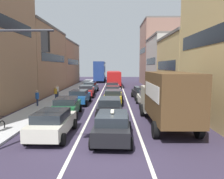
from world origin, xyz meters
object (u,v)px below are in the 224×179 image
at_px(taxi_centre_lane_front, 113,125).
at_px(sedan_centre_lane_second, 110,106).
at_px(sedan_left_lane_third, 79,97).
at_px(sedan_left_lane_fifth, 90,87).
at_px(removalist_box_truck, 167,97).
at_px(bus_mid_queue_primary, 114,77).
at_px(sedan_left_lane_front, 53,123).
at_px(pedestrian_far_sidewalk, 37,97).
at_px(sedan_right_lane_behind_truck, 148,99).
at_px(traffic_light_pole, 1,70).
at_px(bus_far_queue_secondary, 100,71).
at_px(hatchback_centre_lane_third, 113,96).
at_px(sedan_centre_lane_fifth, 113,87).
at_px(pedestrian_mid_sidewalk, 56,93).
at_px(pedestrian_near_kerb, 57,90).
at_px(wagon_right_lane_far, 141,92).
at_px(wagon_left_lane_second, 67,106).
at_px(coupe_centre_lane_fourth, 113,91).
at_px(sedan_left_lane_fourth, 86,91).

xyz_separation_m(taxi_centre_lane_front, sedan_centre_lane_second, (-0.27, 5.47, -0.00)).
distance_m(sedan_left_lane_third, sedan_left_lane_fifth, 10.74).
bearing_deg(removalist_box_truck, sedan_left_lane_third, 39.89).
relative_size(removalist_box_truck, bus_mid_queue_primary, 0.73).
relative_size(removalist_box_truck, taxi_centre_lane_front, 1.77).
bearing_deg(sedan_left_lane_front, pedestrian_far_sidewalk, 25.74).
bearing_deg(sedan_left_lane_third, sedan_right_lane_behind_truck, -99.51).
xyz_separation_m(traffic_light_pole, bus_far_queue_secondary, (0.93, 46.20, -0.99)).
relative_size(hatchback_centre_lane_third, bus_mid_queue_primary, 0.41).
height_order(sedan_centre_lane_fifth, pedestrian_far_sidewalk, pedestrian_far_sidewalk).
bearing_deg(taxi_centre_lane_front, pedestrian_far_sidewalk, 41.07).
relative_size(sedan_centre_lane_fifth, pedestrian_mid_sidewalk, 2.62).
relative_size(sedan_right_lane_behind_truck, bus_far_queue_secondary, 0.41).
bearing_deg(hatchback_centre_lane_third, sedan_centre_lane_second, -179.97).
xyz_separation_m(sedan_centre_lane_second, pedestrian_near_kerb, (-6.75, 9.81, 0.15)).
distance_m(sedan_centre_lane_second, wagon_right_lane_far, 9.95).
xyz_separation_m(wagon_left_lane_second, hatchback_centre_lane_third, (3.68, 5.61, 0.00)).
bearing_deg(bus_far_queue_secondary, coupe_centre_lane_fourth, -173.34).
height_order(sedan_left_lane_front, sedan_centre_lane_fifth, same).
height_order(sedan_left_lane_third, pedestrian_near_kerb, pedestrian_near_kerb).
bearing_deg(pedestrian_mid_sidewalk, wagon_right_lane_far, 177.27).
xyz_separation_m(sedan_left_lane_fourth, bus_mid_queue_primary, (3.48, 14.88, 0.96)).
height_order(removalist_box_truck, hatchback_centre_lane_third, removalist_box_truck).
relative_size(traffic_light_pole, bus_far_queue_secondary, 0.52).
height_order(sedan_right_lane_behind_truck, pedestrian_near_kerb, pedestrian_near_kerb).
height_order(sedan_centre_lane_second, sedan_right_lane_behind_truck, same).
bearing_deg(wagon_right_lane_far, traffic_light_pole, 151.36).
distance_m(traffic_light_pole, bus_far_queue_secondary, 46.22).
bearing_deg(bus_mid_queue_primary, sedan_left_lane_front, 172.68).
bearing_deg(wagon_left_lane_second, sedan_centre_lane_fifth, -15.43).
xyz_separation_m(sedan_centre_lane_fifth, sedan_right_lane_behind_truck, (3.58, -11.78, 0.00)).
height_order(removalist_box_truck, wagon_left_lane_second, removalist_box_truck).
xyz_separation_m(taxi_centre_lane_front, bus_far_queue_secondary, (-3.68, 43.81, 2.03)).
height_order(sedan_left_lane_front, sedan_left_lane_fourth, same).
bearing_deg(traffic_light_pole, sedan_centre_lane_second, 61.13).
bearing_deg(pedestrian_near_kerb, sedan_left_lane_third, -30.38).
distance_m(taxi_centre_lane_front, hatchback_centre_lane_third, 11.24).
xyz_separation_m(sedan_centre_lane_fifth, pedestrian_mid_sidewalk, (-6.45, -8.50, 0.15)).
distance_m(sedan_left_lane_fifth, bus_far_queue_secondary, 22.14).
bearing_deg(bus_mid_queue_primary, sedan_left_lane_fifth, 158.79).
xyz_separation_m(coupe_centre_lane_fourth, bus_far_queue_secondary, (-3.60, 27.92, 2.03)).
bearing_deg(traffic_light_pole, sedan_centre_lane_fifth, 79.48).
xyz_separation_m(removalist_box_truck, sedan_left_lane_fifth, (-7.16, 19.14, -1.18)).
distance_m(hatchback_centre_lane_third, wagon_right_lane_far, 4.88).
relative_size(coupe_centre_lane_fourth, sedan_centre_lane_fifth, 1.01).
xyz_separation_m(removalist_box_truck, sedan_left_lane_fourth, (-7.12, 13.98, -1.18)).
relative_size(sedan_centre_lane_fifth, bus_far_queue_secondary, 0.41).
bearing_deg(sedan_left_lane_fifth, sedan_right_lane_behind_truck, -145.80).
bearing_deg(sedan_centre_lane_second, pedestrian_near_kerb, 34.79).
bearing_deg(sedan_left_lane_front, bus_mid_queue_primary, -4.98).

